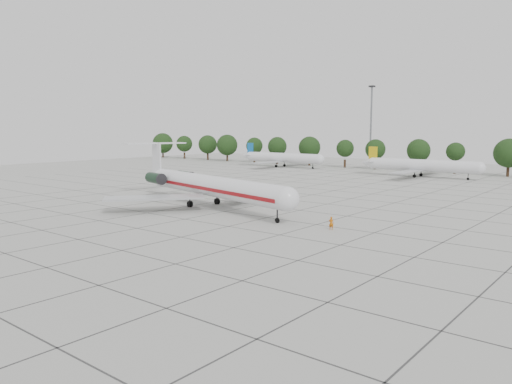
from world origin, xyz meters
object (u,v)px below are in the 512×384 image
bg_airliner_c (421,166)px  floodlight_mast (371,122)px  bg_airliner_b (282,158)px  ground_crew (331,223)px  main_airliner (205,185)px

bg_airliner_c → floodlight_mast: bearing=138.3°
bg_airliner_b → ground_crew: bearing=-50.5°
main_airliner → ground_crew: 25.41m
ground_crew → bg_airliner_b: 98.51m
main_airliner → bg_airliner_b: size_ratio=1.44×
main_airliner → bg_airliner_b: 81.55m
main_airliner → floodlight_mast: (-16.12, 90.02, 10.86)m
ground_crew → bg_airliner_c: 73.19m
bg_airliner_c → floodlight_mast: floodlight_mast is taller
bg_airliner_b → bg_airliner_c: same height
main_airliner → bg_airliner_c: (8.93, 67.70, -0.51)m
floodlight_mast → main_airliner: bearing=-79.8°
bg_airliner_b → floodlight_mast: bearing=39.4°
bg_airliner_b → bg_airliner_c: 46.77m
bg_airliner_b → floodlight_mast: floodlight_mast is taller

